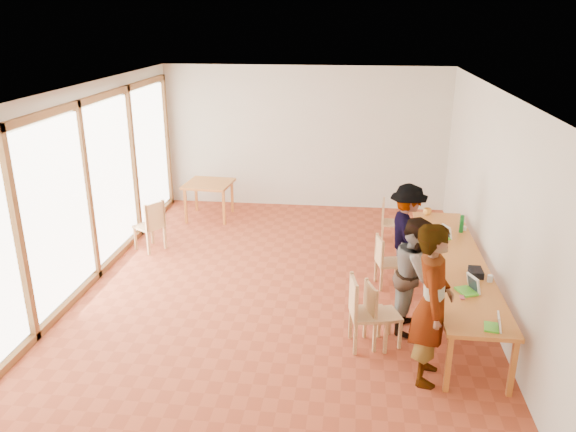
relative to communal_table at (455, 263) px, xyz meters
name	(u,v)px	position (x,y,z in m)	size (l,w,h in m)	color
ground	(280,287)	(-2.50, 0.37, -0.70)	(8.00, 8.00, 0.00)	#A74628
wall_back	(305,138)	(-2.50, 4.37, 0.80)	(6.00, 0.10, 3.00)	beige
wall_front	(213,346)	(-2.50, -3.63, 0.80)	(6.00, 0.10, 3.00)	beige
wall_right	(493,202)	(0.50, 0.37, 0.80)	(0.10, 8.00, 3.00)	beige
window_wall	(86,187)	(-5.46, 0.37, 0.80)	(0.10, 8.00, 3.00)	white
ceiling	(279,88)	(-2.50, 0.37, 2.32)	(6.00, 8.00, 0.04)	white
communal_table	(455,263)	(0.00, 0.00, 0.00)	(0.80, 4.00, 0.75)	#BF642A
side_table	(209,186)	(-4.36, 3.34, -0.03)	(0.90, 0.90, 0.75)	#BF642A
chair_near	(361,305)	(-1.30, -1.13, -0.13)	(0.50, 0.50, 0.50)	#E2B471
chair_mid	(377,308)	(-1.10, -1.06, -0.18)	(0.50, 0.50, 0.45)	#E2B471
chair_far	(384,256)	(-0.93, 0.60, -0.21)	(0.45, 0.45, 0.43)	#E2B471
chair_empty	(388,217)	(-0.80, 2.39, -0.21)	(0.41, 0.41, 0.43)	#E2B471
chair_spare	(152,221)	(-4.92, 1.53, -0.14)	(0.59, 0.59, 0.49)	#E2B471
person_near	(432,304)	(-0.54, -1.70, 0.24)	(0.69, 0.45, 1.89)	gray
person_mid	(416,275)	(-0.60, -0.60, 0.08)	(0.76, 0.59, 1.56)	gray
person_far	(407,232)	(-0.59, 0.93, 0.07)	(1.00, 0.57, 1.54)	gray
laptop_near	(495,325)	(0.13, -1.81, 0.10)	(0.22, 0.24, 0.18)	#55CF2F
laptop_mid	(470,287)	(0.02, -0.96, 0.11)	(0.30, 0.31, 0.22)	#55CF2F
laptop_far	(444,234)	(-0.04, 0.83, 0.10)	(0.28, 0.29, 0.20)	#55CF2F
yellow_mug	(427,212)	(-0.17, 1.87, 0.10)	(0.14, 0.14, 0.11)	gold
green_bottle	(462,224)	(0.26, 1.09, 0.19)	(0.07, 0.07, 0.28)	#116721
clear_glass	(490,278)	(0.33, -0.64, 0.09)	(0.07, 0.07, 0.09)	silver
condiment_cup	(464,228)	(0.32, 1.20, 0.08)	(0.08, 0.08, 0.06)	white
pink_phone	(462,297)	(-0.10, -1.13, 0.05)	(0.05, 0.10, 0.01)	#C34358
black_pouch	(476,272)	(0.18, -0.47, 0.09)	(0.16, 0.26, 0.09)	black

